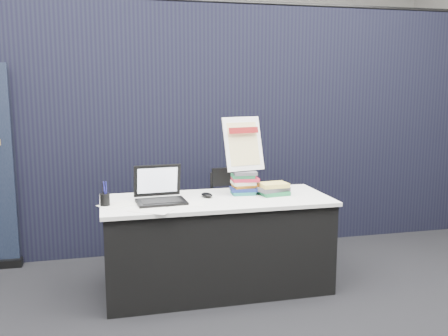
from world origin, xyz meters
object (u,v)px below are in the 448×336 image
book_stack_tall (244,183)px  info_sign (243,144)px  book_stack_short (273,189)px  stacking_chair (238,217)px  laptop (160,194)px  display_table (217,244)px

book_stack_tall → info_sign: size_ratio=0.45×
book_stack_short → stacking_chair: size_ratio=0.28×
laptop → stacking_chair: bearing=18.8°
display_table → info_sign: (0.26, 0.14, 0.78)m
stacking_chair → laptop: bearing=-164.1°
laptop → info_sign: 0.80m
book_stack_short → book_stack_tall: bearing=159.3°
info_sign → stacking_chair: info_sign is taller
book_stack_tall → display_table: bearing=-157.6°
book_stack_tall → stacking_chair: (-0.00, 0.17, -0.33)m
book_stack_short → info_sign: bearing=152.7°
display_table → laptop: laptop is taller
laptop → display_table: bearing=-1.8°
display_table → book_stack_tall: book_stack_tall is taller
book_stack_short → info_sign: 0.44m
info_sign → laptop: bearing=-179.9°
book_stack_short → stacking_chair: (-0.23, 0.25, -0.29)m
book_stack_tall → info_sign: 0.31m
book_stack_tall → book_stack_short: 0.24m
laptop → stacking_chair: size_ratio=0.42×
display_table → book_stack_short: book_stack_short is taller
info_sign → stacking_chair: size_ratio=0.49×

